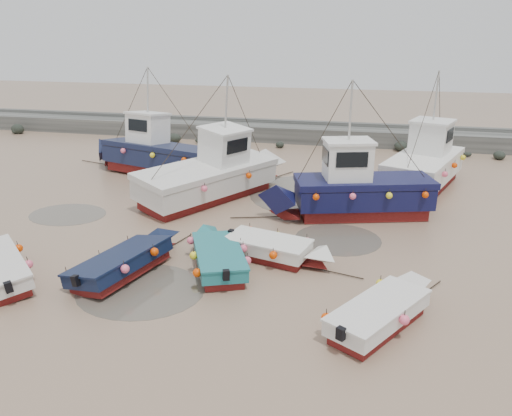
# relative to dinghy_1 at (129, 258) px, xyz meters

# --- Properties ---
(ground) EXTENTS (120.00, 120.00, 0.00)m
(ground) POSITION_rel_dinghy_1_xyz_m (2.47, 1.46, -0.54)
(ground) COLOR #8C725B
(ground) RESTS_ON ground
(seawall) EXTENTS (60.00, 4.92, 1.50)m
(seawall) POSITION_rel_dinghy_1_xyz_m (2.52, 23.45, 0.08)
(seawall) COLOR slate
(seawall) RESTS_ON ground
(puddle_a) EXTENTS (4.38, 4.38, 0.01)m
(puddle_a) POSITION_rel_dinghy_1_xyz_m (0.95, -1.16, -0.54)
(puddle_a) COLOR #564F44
(puddle_a) RESTS_ON ground
(puddle_b) EXTENTS (3.60, 3.60, 0.01)m
(puddle_b) POSITION_rel_dinghy_1_xyz_m (7.09, 4.73, -0.54)
(puddle_b) COLOR #564F44
(puddle_b) RESTS_ON ground
(puddle_c) EXTENTS (3.68, 3.68, 0.01)m
(puddle_c) POSITION_rel_dinghy_1_xyz_m (-5.64, 4.77, -0.54)
(puddle_c) COLOR #564F44
(puddle_c) RESTS_ON ground
(puddle_d) EXTENTS (5.25, 5.25, 0.01)m
(puddle_d) POSITION_rel_dinghy_1_xyz_m (4.59, 10.57, -0.54)
(puddle_d) COLOR #564F44
(puddle_d) RESTS_ON ground
(dinghy_1) EXTENTS (2.96, 6.17, 1.43)m
(dinghy_1) POSITION_rel_dinghy_1_xyz_m (0.00, 0.00, 0.00)
(dinghy_1) COLOR maroon
(dinghy_1) RESTS_ON ground
(dinghy_2) EXTENTS (3.21, 5.53, 1.43)m
(dinghy_2) POSITION_rel_dinghy_1_xyz_m (2.93, 1.16, 0.01)
(dinghy_2) COLOR maroon
(dinghy_2) RESTS_ON ground
(dinghy_3) EXTENTS (3.71, 5.36, 1.43)m
(dinghy_3) POSITION_rel_dinghy_1_xyz_m (8.92, -1.41, 0.00)
(dinghy_3) COLOR maroon
(dinghy_3) RESTS_ON ground
(dinghy_5) EXTENTS (5.34, 2.51, 1.43)m
(dinghy_5) POSITION_rel_dinghy_1_xyz_m (4.99, 2.11, 0.02)
(dinghy_5) COLOR maroon
(dinghy_5) RESTS_ON ground
(cabin_boat_0) EXTENTS (10.24, 4.79, 6.22)m
(cabin_boat_0) POSITION_rel_dinghy_1_xyz_m (-4.72, 12.36, 0.79)
(cabin_boat_0) COLOR maroon
(cabin_boat_0) RESTS_ON ground
(cabin_boat_1) EXTENTS (6.70, 10.10, 6.22)m
(cabin_boat_1) POSITION_rel_dinghy_1_xyz_m (0.42, 8.96, 0.77)
(cabin_boat_1) COLOR maroon
(cabin_boat_1) RESTS_ON ground
(cabin_boat_2) EXTENTS (9.24, 4.29, 6.22)m
(cabin_boat_2) POSITION_rel_dinghy_1_xyz_m (7.38, 7.56, 0.83)
(cabin_boat_2) COLOR maroon
(cabin_boat_2) RESTS_ON ground
(cabin_boat_3) EXTENTS (5.27, 9.63, 6.22)m
(cabin_boat_3) POSITION_rel_dinghy_1_xyz_m (11.21, 13.51, 0.81)
(cabin_boat_3) COLOR maroon
(cabin_boat_3) RESTS_ON ground
(person) EXTENTS (0.69, 0.63, 1.59)m
(person) POSITION_rel_dinghy_1_xyz_m (-1.03, 8.89, -0.54)
(person) COLOR #1C263A
(person) RESTS_ON ground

